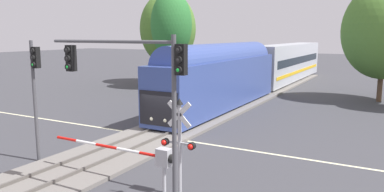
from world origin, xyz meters
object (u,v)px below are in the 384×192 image
(crossing_signal_mast, at_px, (179,141))
(traffic_signal_near_right, at_px, (135,77))
(pine_left_background, at_px, (168,29))
(oak_behind_train, at_px, (171,25))
(oak_far_right, at_px, (384,31))
(crossing_gate_near, at_px, (148,156))
(traffic_signal_median, at_px, (35,82))
(commuter_train, at_px, (262,67))

(crossing_signal_mast, relative_size, traffic_signal_near_right, 0.64)
(pine_left_background, relative_size, oak_behind_train, 1.03)
(traffic_signal_near_right, bearing_deg, oak_far_right, 76.80)
(oak_behind_train, bearing_deg, pine_left_background, 126.66)
(crossing_gate_near, distance_m, traffic_signal_near_right, 3.64)
(traffic_signal_median, height_order, pine_left_background, pine_left_background)
(crossing_signal_mast, bearing_deg, oak_far_right, 78.96)
(crossing_signal_mast, height_order, traffic_signal_median, traffic_signal_median)
(commuter_train, bearing_deg, oak_behind_train, -166.87)
(commuter_train, relative_size, traffic_signal_near_right, 6.92)
(crossing_signal_mast, bearing_deg, traffic_signal_median, 174.71)
(oak_far_right, bearing_deg, pine_left_background, 176.00)
(traffic_signal_near_right, relative_size, oak_behind_train, 0.56)
(crossing_gate_near, distance_m, traffic_signal_median, 7.10)
(crossing_gate_near, xyz_separation_m, oak_behind_train, (-14.03, 24.53, 5.81))
(traffic_signal_median, bearing_deg, traffic_signal_near_right, -12.53)
(commuter_train, relative_size, oak_behind_train, 3.88)
(crossing_signal_mast, bearing_deg, pine_left_background, 122.89)
(traffic_signal_median, height_order, oak_far_right, oak_far_right)
(crossing_gate_near, xyz_separation_m, pine_left_background, (-17.06, 28.59, 5.48))
(commuter_train, bearing_deg, oak_far_right, 0.37)
(traffic_signal_near_right, xyz_separation_m, oak_far_right, (6.64, 28.29, 1.80))
(commuter_train, relative_size, traffic_signal_median, 7.24)
(commuter_train, relative_size, crossing_gate_near, 6.68)
(traffic_signal_median, bearing_deg, pine_left_background, 110.18)
(crossing_signal_mast, xyz_separation_m, oak_far_right, (5.36, 27.48, 4.10))
(traffic_signal_near_right, xyz_separation_m, traffic_signal_median, (-7.16, 1.59, -0.76))
(pine_left_background, bearing_deg, traffic_signal_near_right, -59.60)
(crossing_gate_near, bearing_deg, traffic_signal_median, 178.33)
(traffic_signal_median, distance_m, oak_far_right, 30.17)
(crossing_gate_near, distance_m, crossing_signal_mast, 2.17)
(commuter_train, height_order, pine_left_background, pine_left_background)
(oak_far_right, relative_size, oak_behind_train, 0.99)
(crossing_gate_near, relative_size, oak_behind_train, 0.58)
(traffic_signal_near_right, bearing_deg, oak_behind_train, 119.34)
(commuter_train, relative_size, crossing_signal_mast, 10.82)
(commuter_train, relative_size, oak_far_right, 3.91)
(oak_far_right, distance_m, oak_behind_train, 21.35)
(traffic_signal_median, bearing_deg, commuter_train, 84.76)
(traffic_signal_near_right, bearing_deg, commuter_train, 99.49)
(traffic_signal_near_right, height_order, oak_far_right, oak_far_right)
(crossing_signal_mast, relative_size, oak_far_right, 0.36)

